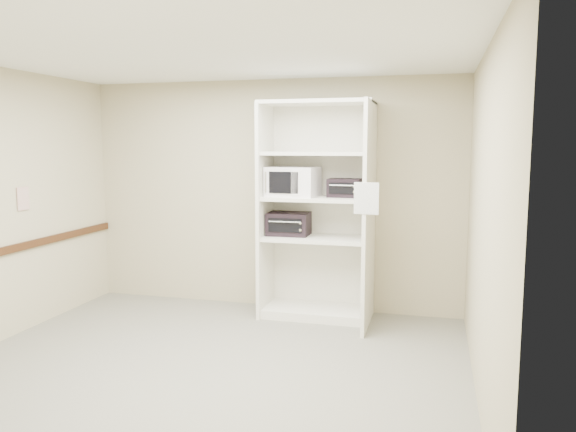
% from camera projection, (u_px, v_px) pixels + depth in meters
% --- Properties ---
extents(floor, '(4.50, 4.00, 0.01)m').
position_uv_depth(floor, '(207.00, 367.00, 4.93)').
color(floor, '#69665B').
rests_on(floor, ground).
extents(ceiling, '(4.50, 4.00, 0.01)m').
position_uv_depth(ceiling, '(202.00, 52.00, 4.59)').
color(ceiling, white).
extents(wall_back, '(4.50, 0.02, 2.70)m').
position_uv_depth(wall_back, '(271.00, 195.00, 6.68)').
color(wall_back, tan).
rests_on(wall_back, ground).
extents(wall_front, '(4.50, 0.02, 2.70)m').
position_uv_depth(wall_front, '(48.00, 263.00, 2.85)').
color(wall_front, tan).
rests_on(wall_front, ground).
extents(wall_right, '(0.02, 4.00, 2.70)m').
position_uv_depth(wall_right, '(484.00, 225.00, 4.20)').
color(wall_right, tan).
rests_on(wall_right, ground).
extents(shelving_unit, '(1.24, 0.92, 2.42)m').
position_uv_depth(shelving_unit, '(321.00, 218.00, 6.26)').
color(shelving_unit, white).
rests_on(shelving_unit, floor).
extents(microwave, '(0.59, 0.47, 0.33)m').
position_uv_depth(microwave, '(293.00, 181.00, 6.29)').
color(microwave, white).
rests_on(microwave, shelving_unit).
extents(toaster_oven_upper, '(0.36, 0.27, 0.20)m').
position_uv_depth(toaster_oven_upper, '(344.00, 188.00, 6.19)').
color(toaster_oven_upper, black).
rests_on(toaster_oven_upper, shelving_unit).
extents(toaster_oven_lower, '(0.47, 0.36, 0.26)m').
position_uv_depth(toaster_oven_lower, '(289.00, 224.00, 6.40)').
color(toaster_oven_lower, black).
rests_on(toaster_oven_lower, shelving_unit).
extents(paper_sign, '(0.24, 0.03, 0.31)m').
position_uv_depth(paper_sign, '(366.00, 198.00, 5.47)').
color(paper_sign, white).
rests_on(paper_sign, shelving_unit).
extents(wall_poster, '(0.01, 0.17, 0.24)m').
position_uv_depth(wall_poster, '(23.00, 199.00, 5.81)').
color(wall_poster, silver).
rests_on(wall_poster, wall_left).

